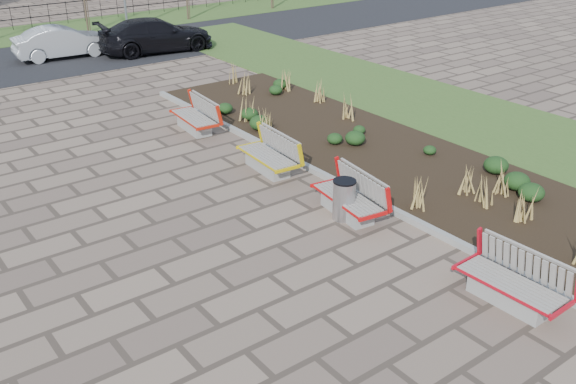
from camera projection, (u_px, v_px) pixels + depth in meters
ground at (322, 315)px, 11.66m from camera, size 120.00×120.00×0.00m
planting_bed at (377, 152)px, 18.63m from camera, size 4.50×18.00×0.10m
planting_curb at (315, 171)px, 17.35m from camera, size 0.16×18.00×0.15m
grass_verge_near at (480, 121)px, 21.23m from camera, size 5.00×38.00×0.04m
bench_a at (511, 281)px, 11.77m from camera, size 0.96×2.13×1.00m
bench_b at (347, 196)px, 15.00m from camera, size 1.18×2.20×1.00m
bench_c at (267, 154)px, 17.33m from camera, size 1.05×2.16×1.00m
bench_d at (194, 115)px, 20.21m from camera, size 1.08×2.17×1.00m
litter_bin at (344, 200)px, 14.84m from camera, size 0.52×0.52×0.95m
car_silver at (63, 42)px, 28.75m from camera, size 4.32×1.81×1.39m
car_black at (156, 35)px, 29.73m from camera, size 5.53×2.80×1.54m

